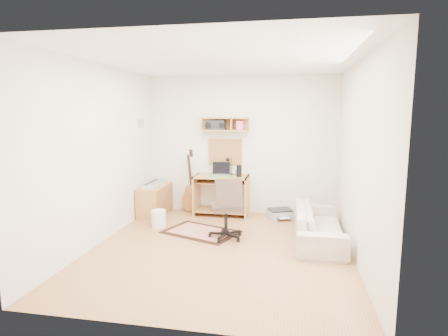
% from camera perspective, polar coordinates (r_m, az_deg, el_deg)
% --- Properties ---
extents(floor, '(3.60, 4.00, 0.01)m').
position_cam_1_polar(floor, '(5.35, -0.48, -12.46)').
color(floor, '#AD7648').
rests_on(floor, ground).
extents(ceiling, '(3.60, 4.00, 0.01)m').
position_cam_1_polar(ceiling, '(5.03, -0.52, 16.47)').
color(ceiling, white).
rests_on(ceiling, ground).
extents(back_wall, '(3.60, 0.01, 2.60)m').
position_cam_1_polar(back_wall, '(6.99, 2.64, 3.56)').
color(back_wall, silver).
rests_on(back_wall, ground).
extents(left_wall, '(0.01, 4.00, 2.60)m').
position_cam_1_polar(left_wall, '(5.65, -18.78, 1.89)').
color(left_wall, silver).
rests_on(left_wall, ground).
extents(right_wall, '(0.01, 4.00, 2.60)m').
position_cam_1_polar(right_wall, '(5.01, 20.23, 1.01)').
color(right_wall, silver).
rests_on(right_wall, ground).
extents(wall_shelf, '(0.90, 0.25, 0.26)m').
position_cam_1_polar(wall_shelf, '(6.89, 0.02, 6.82)').
color(wall_shelf, '#BD8142').
rests_on(wall_shelf, back_wall).
extents(cork_board, '(0.64, 0.03, 0.49)m').
position_cam_1_polar(cork_board, '(7.03, 0.18, 2.53)').
color(cork_board, tan).
rests_on(cork_board, back_wall).
extents(wall_photo, '(0.02, 0.20, 0.15)m').
position_cam_1_polar(wall_photo, '(6.96, -12.78, 6.79)').
color(wall_photo, '#4C8CBF').
rests_on(wall_photo, left_wall).
extents(desk, '(1.00, 0.55, 0.75)m').
position_cam_1_polar(desk, '(6.92, -0.40, -4.26)').
color(desk, '#BD8142').
rests_on(desk, floor).
extents(laptop, '(0.36, 0.36, 0.25)m').
position_cam_1_polar(laptop, '(6.80, -0.50, -0.19)').
color(laptop, silver).
rests_on(laptop, desk).
extents(speaker, '(0.10, 0.10, 0.22)m').
position_cam_1_polar(speaker, '(6.72, 2.37, -0.44)').
color(speaker, black).
rests_on(speaker, desk).
extents(desk_lamp, '(0.11, 0.11, 0.33)m').
position_cam_1_polar(desk_lamp, '(6.93, 1.11, 0.29)').
color(desk_lamp, black).
rests_on(desk_lamp, desk).
extents(pencil_cup, '(0.07, 0.07, 0.10)m').
position_cam_1_polar(pencil_cup, '(6.89, 2.06, -0.71)').
color(pencil_cup, '#314D95').
rests_on(pencil_cup, desk).
extents(boombox, '(0.35, 0.16, 0.18)m').
position_cam_1_polar(boombox, '(6.92, -1.30, 6.66)').
color(boombox, black).
rests_on(boombox, wall_shelf).
extents(rug, '(1.33, 1.11, 0.02)m').
position_cam_1_polar(rug, '(6.03, -3.61, -9.85)').
color(rug, beige).
rests_on(rug, floor).
extents(task_chair, '(0.65, 0.65, 0.98)m').
position_cam_1_polar(task_chair, '(5.61, 0.30, -6.13)').
color(task_chair, '#3D2D24').
rests_on(task_chair, floor).
extents(cabinet, '(0.40, 0.90, 0.55)m').
position_cam_1_polar(cabinet, '(7.12, -10.69, -4.87)').
color(cabinet, '#BD8142').
rests_on(cabinet, floor).
extents(music_keyboard, '(0.22, 0.71, 0.06)m').
position_cam_1_polar(music_keyboard, '(7.05, -10.76, -2.45)').
color(music_keyboard, '#B2B5BA').
rests_on(music_keyboard, cabinet).
extents(guitar, '(0.36, 0.28, 1.21)m').
position_cam_1_polar(guitar, '(7.15, -5.35, -1.98)').
color(guitar, '#AC6F35').
rests_on(guitar, floor).
extents(waste_basket, '(0.27, 0.27, 0.29)m').
position_cam_1_polar(waste_basket, '(6.36, -10.10, -7.71)').
color(waste_basket, white).
rests_on(waste_basket, floor).
extents(printer, '(0.51, 0.47, 0.16)m').
position_cam_1_polar(printer, '(6.86, 8.68, -6.97)').
color(printer, '#A5A8AA').
rests_on(printer, floor).
extents(sofa, '(0.51, 1.74, 0.68)m').
position_cam_1_polar(sofa, '(5.74, 14.49, -7.63)').
color(sofa, '#BAA994').
rests_on(sofa, floor).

